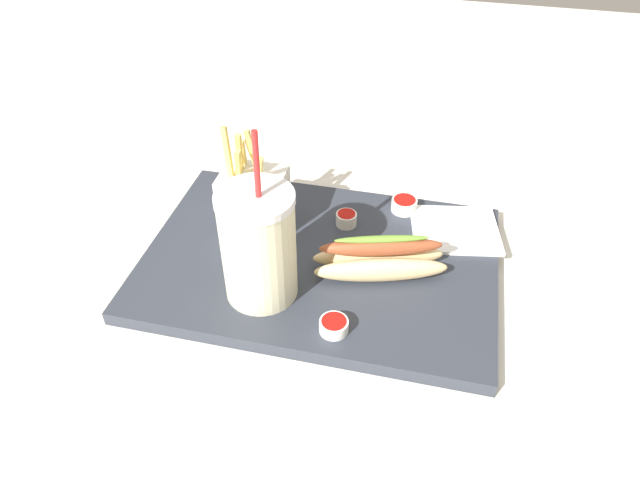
{
  "coord_description": "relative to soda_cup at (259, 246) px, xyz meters",
  "views": [
    {
      "loc": [
        0.14,
        -0.6,
        0.56
      ],
      "look_at": [
        0.0,
        0.0,
        0.05
      ],
      "focal_mm": 33.06,
      "sensor_mm": 36.0,
      "label": 1
    }
  ],
  "objects": [
    {
      "name": "ketchup_cup_1",
      "position": [
        0.08,
        0.16,
        -0.07
      ],
      "size": [
        0.03,
        0.03,
        0.02
      ],
      "color": "white",
      "rests_on": "food_tray"
    },
    {
      "name": "napkin_stack",
      "position": [
        0.24,
        0.18,
        -0.07
      ],
      "size": [
        0.14,
        0.13,
        0.01
      ],
      "primitive_type": "cube",
      "rotation": [
        0.0,
        0.0,
        0.18
      ],
      "color": "white",
      "rests_on": "food_tray"
    },
    {
      "name": "food_tray",
      "position": [
        0.06,
        0.08,
        -0.09
      ],
      "size": [
        0.48,
        0.33,
        0.02
      ],
      "primitive_type": "cube",
      "color": "#2D333D",
      "rests_on": "ground_plane"
    },
    {
      "name": "ketchup_cup_3",
      "position": [
        0.16,
        0.22,
        -0.07
      ],
      "size": [
        0.04,
        0.04,
        0.02
      ],
      "color": "white",
      "rests_on": "food_tray"
    },
    {
      "name": "ketchup_cup_2",
      "position": [
        0.1,
        -0.05,
        -0.07
      ],
      "size": [
        0.04,
        0.04,
        0.02
      ],
      "color": "white",
      "rests_on": "food_tray"
    },
    {
      "name": "ground_plane",
      "position": [
        0.06,
        0.08,
        -0.11
      ],
      "size": [
        2.4,
        2.4,
        0.02
      ],
      "primitive_type": "cube",
      "color": "silver"
    },
    {
      "name": "soda_cup",
      "position": [
        0.0,
        0.0,
        0.0
      ],
      "size": [
        0.09,
        0.09,
        0.24
      ],
      "color": "beige",
      "rests_on": "food_tray"
    },
    {
      "name": "hot_dog_1",
      "position": [
        0.14,
        0.07,
        -0.05
      ],
      "size": [
        0.18,
        0.1,
        0.06
      ],
      "color": "#E5C689",
      "rests_on": "food_tray"
    },
    {
      "name": "fries_basket",
      "position": [
        -0.05,
        0.13,
        -0.03
      ],
      "size": [
        0.09,
        0.07,
        0.16
      ],
      "color": "white",
      "rests_on": "food_tray"
    }
  ]
}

